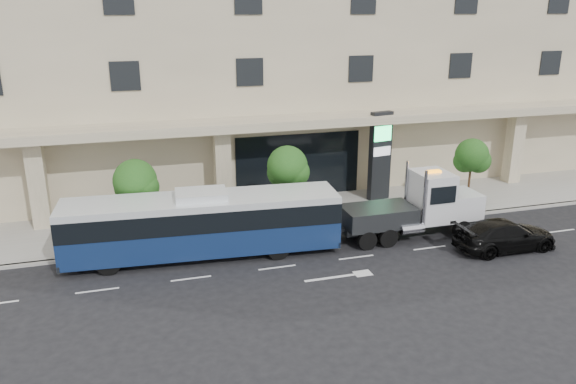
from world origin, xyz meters
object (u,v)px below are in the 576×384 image
(city_bus, at_px, (202,223))
(tow_truck, at_px, (418,207))
(signage_pylon, at_px, (380,155))
(black_sedan, at_px, (505,235))

(city_bus, relative_size, tow_truck, 1.56)
(tow_truck, xyz_separation_m, signage_pylon, (0.50, 5.79, 1.34))
(black_sedan, height_order, signage_pylon, signage_pylon)
(black_sedan, distance_m, signage_pylon, 9.34)
(tow_truck, bearing_deg, black_sedan, -39.97)
(signage_pylon, bearing_deg, black_sedan, -81.23)
(tow_truck, distance_m, signage_pylon, 5.96)
(city_bus, height_order, black_sedan, city_bus)
(tow_truck, bearing_deg, signage_pylon, 85.13)
(black_sedan, bearing_deg, tow_truck, 50.01)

